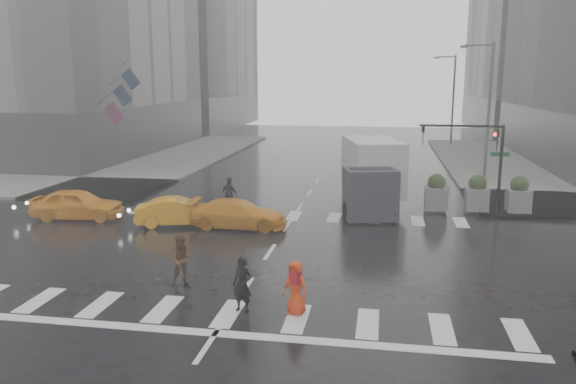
% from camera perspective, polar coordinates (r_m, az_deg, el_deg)
% --- Properties ---
extents(ground, '(120.00, 120.00, 0.00)m').
position_cam_1_polar(ground, '(22.18, -1.85, -6.09)').
color(ground, black).
rests_on(ground, ground).
extents(sidewalk_nw, '(35.00, 35.00, 0.15)m').
position_cam_1_polar(sidewalk_nw, '(45.48, -21.96, 2.26)').
color(sidewalk_nw, slate).
rests_on(sidewalk_nw, ground).
extents(road_markings, '(18.00, 48.00, 0.01)m').
position_cam_1_polar(road_markings, '(22.18, -1.85, -6.08)').
color(road_markings, silver).
rests_on(road_markings, ground).
extents(traffic_signal_pole, '(4.45, 0.42, 4.50)m').
position_cam_1_polar(traffic_signal_pole, '(29.32, 18.98, 4.04)').
color(traffic_signal_pole, black).
rests_on(traffic_signal_pole, ground).
extents(street_lamp_near, '(2.15, 0.22, 9.00)m').
position_cam_1_polar(street_lamp_near, '(39.31, 19.56, 8.27)').
color(street_lamp_near, '#59595B').
rests_on(street_lamp_near, ground).
extents(street_lamp_far, '(2.15, 0.22, 9.00)m').
position_cam_1_polar(street_lamp_far, '(59.11, 16.32, 9.32)').
color(street_lamp_far, '#59595B').
rests_on(street_lamp_far, ground).
extents(planter_west, '(1.10, 1.10, 1.80)m').
position_cam_1_polar(planter_west, '(29.60, 14.81, -0.04)').
color(planter_west, slate).
rests_on(planter_west, ground).
extents(planter_mid, '(1.10, 1.10, 1.80)m').
position_cam_1_polar(planter_mid, '(29.85, 18.63, -0.17)').
color(planter_mid, slate).
rests_on(planter_mid, ground).
extents(planter_east, '(1.10, 1.10, 1.80)m').
position_cam_1_polar(planter_east, '(30.23, 22.38, -0.29)').
color(planter_east, slate).
rests_on(planter_east, ground).
extents(flag_cluster, '(2.87, 3.06, 4.69)m').
position_cam_1_polar(flag_cluster, '(43.74, -16.80, 9.61)').
color(flag_cluster, '#59595B').
rests_on(flag_cluster, ground).
extents(pedestrian_black, '(1.14, 1.16, 2.43)m').
position_cam_1_polar(pedestrian_black, '(16.26, -4.71, -6.75)').
color(pedestrian_black, black).
rests_on(pedestrian_black, ground).
extents(pedestrian_brown, '(1.01, 0.90, 1.71)m').
position_cam_1_polar(pedestrian_brown, '(18.81, -10.67, -6.80)').
color(pedestrian_brown, '#492F1A').
rests_on(pedestrian_brown, ground).
extents(pedestrian_orange, '(0.91, 0.77, 1.58)m').
position_cam_1_polar(pedestrian_orange, '(16.34, 0.77, -9.66)').
color(pedestrian_orange, red).
rests_on(pedestrian_orange, ground).
extents(pedestrian_far_a, '(1.19, 1.03, 1.74)m').
position_cam_1_polar(pedestrian_far_a, '(28.96, -5.95, -0.19)').
color(pedestrian_far_a, black).
rests_on(pedestrian_far_a, ground).
extents(pedestrian_far_b, '(1.12, 0.98, 1.52)m').
position_cam_1_polar(pedestrian_far_b, '(30.19, 10.58, -0.06)').
color(pedestrian_far_b, black).
rests_on(pedestrian_far_b, ground).
extents(taxi_front, '(4.50, 2.22, 1.48)m').
position_cam_1_polar(taxi_front, '(28.94, -20.63, -1.15)').
color(taxi_front, orange).
rests_on(taxi_front, ground).
extents(taxi_mid, '(4.13, 2.38, 1.29)m').
position_cam_1_polar(taxi_mid, '(26.42, -11.05, -1.98)').
color(taxi_mid, orange).
rests_on(taxi_mid, ground).
extents(taxi_rear, '(3.97, 1.92, 1.29)m').
position_cam_1_polar(taxi_rear, '(25.64, -5.10, -2.22)').
color(taxi_rear, orange).
rests_on(taxi_rear, ground).
extents(box_truck, '(2.50, 6.66, 3.54)m').
position_cam_1_polar(box_truck, '(29.27, 8.50, 1.90)').
color(box_truck, silver).
rests_on(box_truck, ground).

